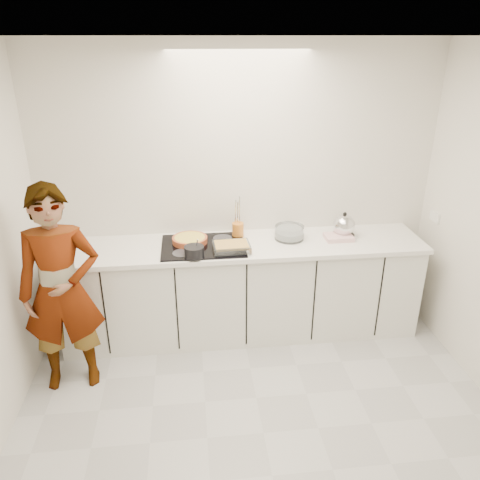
{
  "coord_description": "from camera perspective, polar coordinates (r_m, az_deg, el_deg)",
  "views": [
    {
      "loc": [
        -0.45,
        -2.46,
        2.6
      ],
      "look_at": [
        -0.05,
        1.05,
        1.05
      ],
      "focal_mm": 35.0,
      "sensor_mm": 36.0,
      "label": 1
    }
  ],
  "objects": [
    {
      "name": "baking_dish",
      "position": [
        3.97,
        -1.05,
        -0.8
      ],
      "size": [
        0.32,
        0.24,
        0.06
      ],
      "color": "silver",
      "rests_on": "hob"
    },
    {
      "name": "saucepan",
      "position": [
        3.86,
        -5.6,
        -1.41
      ],
      "size": [
        0.19,
        0.19,
        0.16
      ],
      "color": "black",
      "rests_on": "hob"
    },
    {
      "name": "tea_towel",
      "position": [
        4.31,
        11.92,
        0.34
      ],
      "size": [
        0.25,
        0.18,
        0.04
      ],
      "primitive_type": "cube",
      "rotation": [
        0.0,
        0.0,
        0.01
      ],
      "color": "white",
      "rests_on": "countertop"
    },
    {
      "name": "countertop",
      "position": [
        4.14,
        0.33,
        -0.73
      ],
      "size": [
        3.24,
        0.64,
        0.04
      ],
      "primitive_type": "cube",
      "color": "white",
      "rests_on": "base_cabinets"
    },
    {
      "name": "cook",
      "position": [
        3.79,
        -20.94,
        -5.84
      ],
      "size": [
        0.65,
        0.46,
        1.67
      ],
      "primitive_type": "imported",
      "rotation": [
        0.0,
        0.0,
        0.11
      ],
      "color": "silver",
      "rests_on": "floor"
    },
    {
      "name": "tart_dish",
      "position": [
        4.14,
        -6.14,
        0.07
      ],
      "size": [
        0.35,
        0.35,
        0.05
      ],
      "color": "#A34828",
      "rests_on": "hob"
    },
    {
      "name": "wall_back",
      "position": [
        4.29,
        -0.16,
        6.03
      ],
      "size": [
        3.6,
        0.0,
        2.6
      ],
      "primitive_type": "cube",
      "color": "silver",
      "rests_on": "ground"
    },
    {
      "name": "hob",
      "position": [
        4.09,
        -4.51,
        -0.72
      ],
      "size": [
        0.72,
        0.54,
        0.01
      ],
      "primitive_type": "cube",
      "color": "black",
      "rests_on": "countertop"
    },
    {
      "name": "ceiling",
      "position": [
        2.51,
        4.19,
        23.6
      ],
      "size": [
        3.6,
        3.2,
        0.0
      ],
      "primitive_type": "cube",
      "color": "white",
      "rests_on": "wall_back"
    },
    {
      "name": "base_cabinets",
      "position": [
        4.35,
        0.32,
        -6.19
      ],
      "size": [
        3.2,
        0.58,
        0.87
      ],
      "primitive_type": "cube",
      "color": "silver",
      "rests_on": "floor"
    },
    {
      "name": "kettle",
      "position": [
        4.35,
        12.53,
        1.64
      ],
      "size": [
        0.26,
        0.26,
        0.24
      ],
      "color": "black",
      "rests_on": "countertop"
    },
    {
      "name": "floor",
      "position": [
        3.61,
        2.88,
        -22.44
      ],
      "size": [
        3.6,
        3.2,
        0.0
      ],
      "primitive_type": "cube",
      "color": "#B6B6B6",
      "rests_on": "ground"
    },
    {
      "name": "mixing_bowl",
      "position": [
        4.24,
        6.03,
        0.85
      ],
      "size": [
        0.27,
        0.27,
        0.12
      ],
      "color": "silver",
      "rests_on": "countertop"
    },
    {
      "name": "utensil_crock",
      "position": [
        4.26,
        -0.26,
        1.24
      ],
      "size": [
        0.12,
        0.12,
        0.13
      ],
      "primitive_type": "cylinder",
      "rotation": [
        0.0,
        0.0,
        0.09
      ],
      "color": "orange",
      "rests_on": "countertop"
    }
  ]
}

